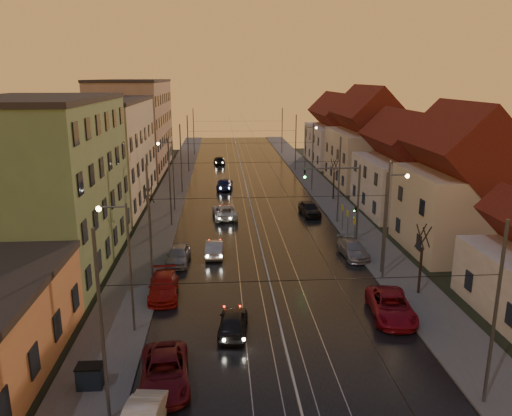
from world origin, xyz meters
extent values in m
plane|color=black|center=(0.00, 0.00, 0.00)|extent=(160.00, 160.00, 0.00)
cube|color=black|center=(0.00, 40.00, 0.02)|extent=(16.00, 120.00, 0.04)
cube|color=#4C4C4C|center=(-10.00, 40.00, 0.07)|extent=(4.00, 120.00, 0.15)
cube|color=#4C4C4C|center=(10.00, 40.00, 0.07)|extent=(4.00, 120.00, 0.15)
cube|color=gray|center=(-2.20, 40.00, 0.06)|extent=(0.06, 120.00, 0.03)
cube|color=gray|center=(-0.77, 40.00, 0.06)|extent=(0.06, 120.00, 0.03)
cube|color=gray|center=(0.77, 40.00, 0.06)|extent=(0.06, 120.00, 0.03)
cube|color=gray|center=(2.20, 40.00, 0.06)|extent=(0.06, 120.00, 0.03)
cube|color=#5F7D4F|center=(-17.50, 14.00, 6.50)|extent=(10.00, 18.00, 13.00)
cube|color=#BCB691|center=(-17.50, 34.00, 6.00)|extent=(10.00, 20.00, 12.00)
cube|color=#91755D|center=(-17.50, 58.00, 7.00)|extent=(10.00, 24.00, 14.00)
cube|color=beige|center=(17.00, 15.00, 3.50)|extent=(8.50, 10.00, 7.00)
pyramid|color=#521712|center=(17.00, 15.00, 8.90)|extent=(8.67, 10.20, 3.80)
cube|color=#BCB6AE|center=(17.00, 28.00, 3.00)|extent=(9.00, 12.00, 6.00)
pyramid|color=#521712|center=(17.00, 28.00, 7.60)|extent=(9.18, 12.24, 3.20)
cube|color=beige|center=(17.00, 43.00, 3.75)|extent=(9.00, 14.00, 7.50)
pyramid|color=#521712|center=(17.00, 43.00, 9.50)|extent=(9.18, 14.28, 4.00)
cube|color=#BCB6AE|center=(17.00, 61.00, 3.25)|extent=(9.00, 16.00, 6.50)
pyramid|color=#521712|center=(17.00, 61.00, 8.25)|extent=(9.18, 16.32, 3.50)
cylinder|color=#595B60|center=(-8.60, -6.00, 4.50)|extent=(0.16, 0.16, 9.00)
cylinder|color=#595B60|center=(8.60, -6.00, 4.50)|extent=(0.16, 0.16, 9.00)
cylinder|color=#595B60|center=(-8.60, 9.00, 4.50)|extent=(0.16, 0.16, 9.00)
cylinder|color=#595B60|center=(8.60, 9.00, 4.50)|extent=(0.16, 0.16, 9.00)
cylinder|color=#595B60|center=(-8.60, 24.00, 4.50)|extent=(0.16, 0.16, 9.00)
cylinder|color=#595B60|center=(8.60, 24.00, 4.50)|extent=(0.16, 0.16, 9.00)
cylinder|color=#595B60|center=(-8.60, 39.00, 4.50)|extent=(0.16, 0.16, 9.00)
cylinder|color=#595B60|center=(8.60, 39.00, 4.50)|extent=(0.16, 0.16, 9.00)
cylinder|color=#595B60|center=(-8.60, 54.00, 4.50)|extent=(0.16, 0.16, 9.00)
cylinder|color=#595B60|center=(8.60, 54.00, 4.50)|extent=(0.16, 0.16, 9.00)
cylinder|color=#595B60|center=(-8.60, 72.00, 4.50)|extent=(0.16, 0.16, 9.00)
cylinder|color=#595B60|center=(8.60, 72.00, 4.50)|extent=(0.16, 0.16, 9.00)
cylinder|color=#595B60|center=(-8.80, 2.00, 4.00)|extent=(0.14, 0.14, 8.00)
cylinder|color=#595B60|center=(-9.60, 2.00, 7.80)|extent=(1.60, 0.10, 0.10)
sphere|color=#FFD88C|center=(-10.32, 2.00, 7.70)|extent=(0.32, 0.32, 0.32)
cylinder|color=#595B60|center=(8.80, 10.00, 4.00)|extent=(0.14, 0.14, 8.00)
cylinder|color=#595B60|center=(9.60, 10.00, 7.80)|extent=(1.60, 0.10, 0.10)
sphere|color=#FFD88C|center=(10.32, 10.00, 7.70)|extent=(0.32, 0.32, 0.32)
cylinder|color=#595B60|center=(-8.80, 30.00, 4.00)|extent=(0.14, 0.14, 8.00)
cylinder|color=#595B60|center=(-9.60, 30.00, 7.80)|extent=(1.60, 0.10, 0.10)
sphere|color=#FFD88C|center=(-10.32, 30.00, 7.70)|extent=(0.32, 0.32, 0.32)
cylinder|color=#595B60|center=(8.80, 46.00, 4.00)|extent=(0.14, 0.14, 8.00)
cylinder|color=#595B60|center=(9.60, 46.00, 7.80)|extent=(1.60, 0.10, 0.10)
sphere|color=#FFD88C|center=(10.32, 46.00, 7.70)|extent=(0.32, 0.32, 0.32)
cylinder|color=#595B60|center=(9.00, 18.00, 3.60)|extent=(0.20, 0.20, 7.20)
cylinder|color=#595B60|center=(6.40, 18.00, 6.90)|extent=(5.20, 0.14, 0.14)
imported|color=black|center=(4.00, 18.00, 6.30)|extent=(0.15, 0.18, 0.90)
sphere|color=#19FF3F|center=(4.00, 17.88, 6.15)|extent=(0.20, 0.20, 0.20)
cylinder|color=black|center=(-10.20, 20.00, 1.75)|extent=(0.18, 0.18, 3.50)
cylinder|color=black|center=(-9.97, 20.09, 4.30)|extent=(0.37, 0.92, 1.61)
cylinder|color=black|center=(-10.29, 20.23, 4.30)|extent=(0.91, 0.40, 1.61)
cylinder|color=black|center=(-10.43, 19.91, 4.30)|extent=(0.37, 0.92, 1.61)
cylinder|color=black|center=(-10.07, 19.78, 4.30)|extent=(0.84, 0.54, 1.62)
cylinder|color=black|center=(10.20, 6.00, 1.75)|extent=(0.18, 0.18, 3.50)
cylinder|color=black|center=(10.43, 6.09, 4.30)|extent=(0.37, 0.92, 1.61)
cylinder|color=black|center=(10.11, 6.23, 4.30)|extent=(0.91, 0.40, 1.61)
cylinder|color=black|center=(9.97, 5.91, 4.30)|extent=(0.37, 0.92, 1.61)
cylinder|color=black|center=(10.32, 5.78, 4.30)|extent=(0.84, 0.54, 1.62)
cylinder|color=black|center=(10.40, 34.00, 1.75)|extent=(0.18, 0.18, 3.50)
cylinder|color=black|center=(10.63, 34.09, 4.30)|extent=(0.37, 0.92, 1.61)
cylinder|color=black|center=(10.31, 34.23, 4.30)|extent=(0.91, 0.40, 1.61)
cylinder|color=black|center=(10.17, 33.91, 4.30)|extent=(0.37, 0.92, 1.61)
cylinder|color=black|center=(10.53, 33.78, 4.30)|extent=(0.84, 0.54, 1.62)
imported|color=black|center=(-2.92, 1.53, 0.70)|extent=(2.06, 4.28, 1.41)
imported|color=#A5A6AA|center=(-4.14, 14.94, 0.68)|extent=(1.56, 4.19, 1.37)
imported|color=#BEBEBE|center=(-3.16, 26.62, 0.72)|extent=(2.88, 5.39, 1.44)
imported|color=#181F4A|center=(-3.01, 41.01, 0.74)|extent=(2.37, 5.18, 1.47)
imported|color=black|center=(-3.72, 60.81, 0.75)|extent=(2.14, 4.51, 1.49)
imported|color=#5A0F19|center=(-6.42, -3.38, 0.72)|extent=(2.88, 5.37, 1.43)
imported|color=#A01410|center=(-7.60, 7.05, 0.72)|extent=(2.30, 5.05, 1.43)
imported|color=#98989D|center=(-7.07, 13.35, 0.74)|extent=(1.95, 4.41, 1.48)
imported|color=maroon|center=(7.15, 2.88, 0.75)|extent=(3.08, 5.67, 1.51)
imported|color=gray|center=(7.60, 13.87, 0.67)|extent=(2.15, 4.75, 1.35)
imported|color=black|center=(6.20, 27.11, 0.76)|extent=(2.19, 4.60, 1.52)
cube|color=black|center=(-10.00, -3.55, 0.70)|extent=(1.21, 0.81, 1.10)
camera|label=1|loc=(-3.46, -25.41, 14.83)|focal=35.00mm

